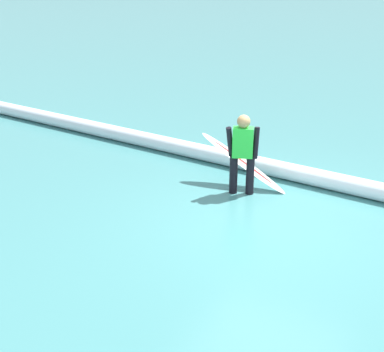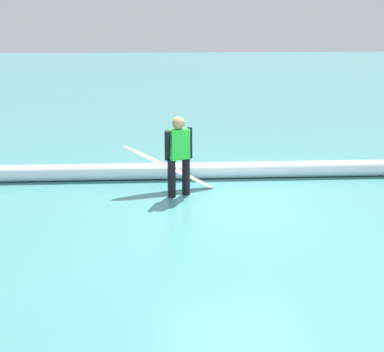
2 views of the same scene
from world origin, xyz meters
TOP-DOWN VIEW (x-y plane):
  - ground_plane at (0.00, 0.00)m, footprint 129.26×129.26m
  - surfer at (0.90, -0.77)m, footprint 0.48×0.35m
  - surfboard at (1.04, -1.09)m, footprint 1.64×0.37m
  - wave_crest_foreground at (1.67, -1.81)m, footprint 15.45×0.89m

SIDE VIEW (x-z plane):
  - ground_plane at x=0.00m, z-range 0.00..0.00m
  - wave_crest_foreground at x=1.67m, z-range 0.00..0.31m
  - surfboard at x=1.04m, z-range -0.01..0.86m
  - surfer at x=0.90m, z-range 0.08..1.47m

